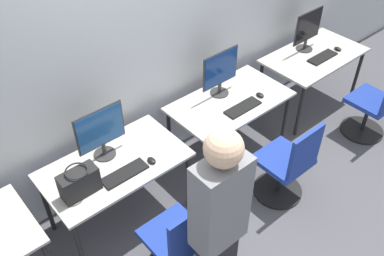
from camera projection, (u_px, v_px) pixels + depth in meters
The scene contains 19 objects.
ground_plane at pixel (201, 202), 4.14m from camera, with size 20.00×20.00×0.00m, color #4C4C51.
wall_back at pixel (141, 41), 3.70m from camera, with size 12.00×0.05×2.80m.
desk_left at pixel (115, 170), 3.59m from camera, with size 1.20×0.69×0.70m.
monitor_left at pixel (101, 132), 3.46m from camera, with size 0.44×0.19×0.47m.
keyboard_left at pixel (125, 174), 3.45m from camera, with size 0.39×0.14×0.02m.
mouse_left at pixel (152, 160), 3.55m from camera, with size 0.06×0.09×0.03m.
office_chair_left at pixel (179, 245), 3.33m from camera, with size 0.48×0.48×0.90m.
person_left at pixel (219, 224), 2.76m from camera, with size 0.36×0.23×1.75m.
desk_right at pixel (230, 106), 4.26m from camera, with size 1.20×0.69×0.70m.
monitor_right at pixel (220, 72), 4.14m from camera, with size 0.44×0.19×0.47m.
keyboard_right at pixel (243, 108), 4.11m from camera, with size 0.39×0.14×0.02m.
mouse_right at pixel (260, 95), 4.25m from camera, with size 0.06×0.09×0.03m.
office_chair_right at pixel (287, 168), 3.96m from camera, with size 0.48×0.48×0.90m.
desk_far_right at pixel (314, 60), 4.92m from camera, with size 1.20×0.69×0.70m.
monitor_far_right at pixel (308, 29), 4.80m from camera, with size 0.44×0.19×0.47m.
keyboard_far_right at pixel (323, 57), 4.81m from camera, with size 0.39×0.14×0.02m.
mouse_far_right at pixel (338, 49), 4.94m from camera, with size 0.06×0.09×0.03m.
office_chair_far_right at pixel (374, 108), 4.65m from camera, with size 0.48×0.48×0.90m.
handbag at pixel (79, 182), 3.23m from camera, with size 0.30×0.18×0.25m.
Camera 1 is at (-1.81, -1.98, 3.23)m, focal length 40.00 mm.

